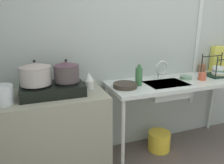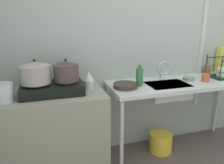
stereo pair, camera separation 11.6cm
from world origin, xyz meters
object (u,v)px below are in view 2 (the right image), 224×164
pot_on_left_burner (35,72)px  small_bowl_on_drainboard (189,79)px  stove (52,88)px  percolator (89,81)px  cereal_box (224,60)px  pot_beside_stove (2,93)px  cup_by_rack (206,78)px  frying_pan (125,86)px  utensil_jar (207,69)px  faucet (164,69)px  bucket_on_floor (161,142)px  sink_basin (167,90)px  bottle_by_sink (139,77)px  dish_rack (223,73)px  pot_on_right_burner (66,71)px

pot_on_left_burner → small_bowl_on_drainboard: bearing=0.9°
stove → percolator: bearing=8.3°
stove → cereal_box: 2.11m
pot_beside_stove → cup_by_rack: bearing=0.7°
frying_pan → utensil_jar: bearing=11.8°
faucet → frying_pan: bearing=-167.0°
utensil_jar → bucket_on_floor: size_ratio=0.84×
pot_beside_stove → bucket_on_floor: 1.76m
faucet → cereal_box: 0.93m
percolator → cup_by_rack: percolator is taller
stove → pot_on_left_burner: size_ratio=2.05×
stove → sink_basin: size_ratio=1.26×
pot_beside_stove → bottle_by_sink: bearing=3.9°
bottle_by_sink → utensil_jar: bearing=12.6°
faucet → dish_rack: bearing=-4.4°
pot_on_right_burner → sink_basin: pot_on_right_burner is taller
percolator → small_bowl_on_drainboard: size_ratio=1.31×
dish_rack → utensil_jar: dish_rack is taller
bottle_by_sink → bucket_on_floor: size_ratio=0.84×
bottle_by_sink → utensil_jar: bottle_by_sink is taller
cereal_box → pot_beside_stove: bearing=-168.6°
dish_rack → percolator: bearing=179.1°
faucet → bucket_on_floor: 0.87m
pot_on_right_burner → utensil_jar: size_ratio=1.05×
sink_basin → frying_pan: frying_pan is taller
cup_by_rack → cereal_box: (0.49, 0.29, 0.12)m
sink_basin → faucet: 0.24m
utensil_jar → stove: bearing=-173.3°
small_bowl_on_drainboard → utensil_jar: size_ratio=0.59×
pot_on_right_burner → small_bowl_on_drainboard: size_ratio=1.79×
pot_on_right_burner → utensil_jar: (1.73, 0.22, -0.15)m
pot_on_left_burner → percolator: bearing=6.0°
dish_rack → bucket_on_floor: (-0.77, -0.00, -0.78)m
cereal_box → utensil_jar: 0.25m
pot_on_left_burner → bottle_by_sink: size_ratio=1.23×
bucket_on_floor → bottle_by_sink: bearing=-174.5°
pot_on_right_burner → dish_rack: size_ratio=0.71×
utensil_jar → bucket_on_floor: 1.07m
dish_rack → bucket_on_floor: bearing=-179.6°
cup_by_rack → bucket_on_floor: (-0.44, 0.09, -0.77)m
frying_pan → bottle_by_sink: 0.17m
pot_on_left_burner → pot_beside_stove: size_ratio=1.53×
pot_on_right_burner → percolator: bearing=13.3°
pot_on_left_burner → frying_pan: (0.83, -0.03, -0.19)m
cup_by_rack → bottle_by_sink: size_ratio=0.39×
percolator → dish_rack: 1.59m
bottle_by_sink → cereal_box: bearing=10.4°
sink_basin → cereal_box: 1.00m
stove → cup_by_rack: 1.61m
sink_basin → small_bowl_on_drainboard: 0.32m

